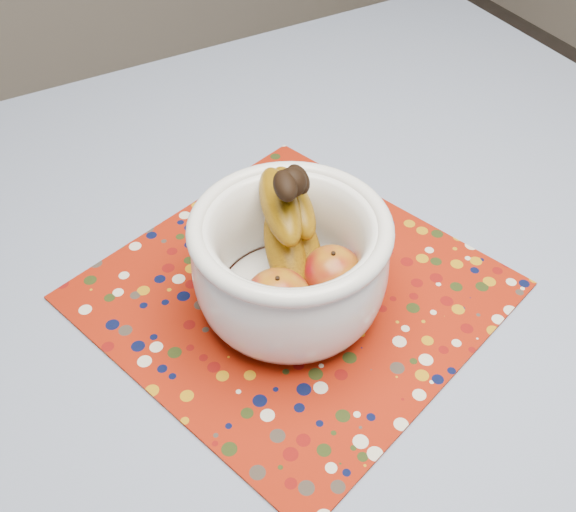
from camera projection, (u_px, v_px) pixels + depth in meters
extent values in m
cube|color=brown|center=(357.00, 305.00, 0.86)|extent=(1.20, 1.20, 0.04)
cylinder|color=brown|center=(408.00, 182.00, 1.63)|extent=(0.06, 0.06, 0.71)
cylinder|color=brown|center=(479.00, 295.00, 1.53)|extent=(0.04, 0.04, 0.48)
cylinder|color=brown|center=(561.00, 216.00, 1.72)|extent=(0.04, 0.04, 0.48)
cube|color=#6276A4|center=(358.00, 292.00, 0.84)|extent=(1.32, 1.32, 0.01)
cube|color=maroon|center=(293.00, 291.00, 0.83)|extent=(0.54, 0.54, 0.00)
cylinder|color=white|center=(290.00, 302.00, 0.81)|extent=(0.11, 0.11, 0.01)
cylinder|color=white|center=(290.00, 295.00, 0.80)|extent=(0.17, 0.17, 0.01)
torus|color=white|center=(290.00, 228.00, 0.72)|extent=(0.22, 0.22, 0.02)
ellipsoid|color=maroon|center=(278.00, 300.00, 0.74)|extent=(0.08, 0.08, 0.07)
ellipsoid|color=maroon|center=(332.00, 274.00, 0.77)|extent=(0.07, 0.07, 0.06)
sphere|color=black|center=(292.00, 183.00, 0.72)|extent=(0.03, 0.03, 0.03)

